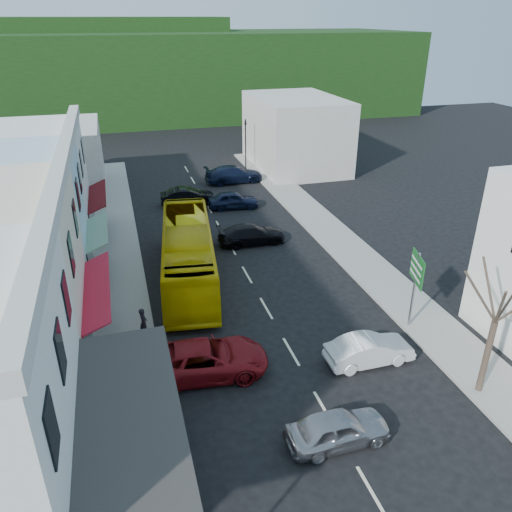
{
  "coord_description": "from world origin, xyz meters",
  "views": [
    {
      "loc": [
        -6.84,
        -17.93,
        14.25
      ],
      "look_at": [
        0.0,
        6.0,
        2.2
      ],
      "focal_mm": 35.0,
      "sensor_mm": 36.0,
      "label": 1
    }
  ],
  "objects_px": {
    "car_red": "(205,360)",
    "pedestrian_left": "(143,321)",
    "car_silver": "(338,428)",
    "car_white": "(369,349)",
    "direction_sign": "(414,291)",
    "street_tree": "(495,322)",
    "traffic_signal": "(246,145)",
    "bus": "(188,255)"
  },
  "relations": [
    {
      "from": "pedestrian_left",
      "to": "direction_sign",
      "type": "relative_size",
      "value": 0.41
    },
    {
      "from": "bus",
      "to": "street_tree",
      "type": "xyz_separation_m",
      "value": [
        10.03,
        -13.26,
        1.94
      ]
    },
    {
      "from": "street_tree",
      "to": "traffic_signal",
      "type": "distance_m",
      "value": 34.9
    },
    {
      "from": "car_silver",
      "to": "car_white",
      "type": "relative_size",
      "value": 1.0
    },
    {
      "from": "car_red",
      "to": "traffic_signal",
      "type": "relative_size",
      "value": 0.9
    },
    {
      "from": "traffic_signal",
      "to": "car_white",
      "type": "bearing_deg",
      "value": 67.04
    },
    {
      "from": "direction_sign",
      "to": "street_tree",
      "type": "height_order",
      "value": "street_tree"
    },
    {
      "from": "car_white",
      "to": "direction_sign",
      "type": "bearing_deg",
      "value": -59.13
    },
    {
      "from": "car_red",
      "to": "street_tree",
      "type": "distance_m",
      "value": 11.93
    },
    {
      "from": "direction_sign",
      "to": "traffic_signal",
      "type": "bearing_deg",
      "value": 106.95
    },
    {
      "from": "car_red",
      "to": "street_tree",
      "type": "xyz_separation_m",
      "value": [
        10.75,
        -4.35,
        2.79
      ]
    },
    {
      "from": "car_silver",
      "to": "street_tree",
      "type": "height_order",
      "value": "street_tree"
    },
    {
      "from": "direction_sign",
      "to": "traffic_signal",
      "type": "height_order",
      "value": "traffic_signal"
    },
    {
      "from": "car_silver",
      "to": "car_white",
      "type": "xyz_separation_m",
      "value": [
        3.34,
        3.97,
        0.0
      ]
    },
    {
      "from": "bus",
      "to": "pedestrian_left",
      "type": "relative_size",
      "value": 6.82
    },
    {
      "from": "car_white",
      "to": "pedestrian_left",
      "type": "relative_size",
      "value": 2.59
    },
    {
      "from": "direction_sign",
      "to": "street_tree",
      "type": "distance_m",
      "value": 5.3
    },
    {
      "from": "car_white",
      "to": "pedestrian_left",
      "type": "bearing_deg",
      "value": 63.7
    },
    {
      "from": "bus",
      "to": "street_tree",
      "type": "distance_m",
      "value": 16.74
    },
    {
      "from": "direction_sign",
      "to": "traffic_signal",
      "type": "distance_m",
      "value": 29.78
    },
    {
      "from": "car_red",
      "to": "traffic_signal",
      "type": "distance_m",
      "value": 32.16
    },
    {
      "from": "bus",
      "to": "car_silver",
      "type": "bearing_deg",
      "value": -69.92
    },
    {
      "from": "car_silver",
      "to": "direction_sign",
      "type": "height_order",
      "value": "direction_sign"
    },
    {
      "from": "car_red",
      "to": "direction_sign",
      "type": "relative_size",
      "value": 1.11
    },
    {
      "from": "car_white",
      "to": "traffic_signal",
      "type": "distance_m",
      "value": 31.95
    },
    {
      "from": "car_red",
      "to": "direction_sign",
      "type": "height_order",
      "value": "direction_sign"
    },
    {
      "from": "pedestrian_left",
      "to": "bus",
      "type": "bearing_deg",
      "value": -31.71
    },
    {
      "from": "pedestrian_left",
      "to": "car_silver",
      "type": "bearing_deg",
      "value": -146.68
    },
    {
      "from": "car_red",
      "to": "pedestrian_left",
      "type": "distance_m",
      "value": 4.13
    },
    {
      "from": "car_white",
      "to": "traffic_signal",
      "type": "bearing_deg",
      "value": -5.39
    },
    {
      "from": "pedestrian_left",
      "to": "car_white",
      "type": "bearing_deg",
      "value": -118.52
    },
    {
      "from": "car_silver",
      "to": "pedestrian_left",
      "type": "bearing_deg",
      "value": 34.88
    },
    {
      "from": "traffic_signal",
      "to": "bus",
      "type": "bearing_deg",
      "value": 48.72
    },
    {
      "from": "car_white",
      "to": "pedestrian_left",
      "type": "xyz_separation_m",
      "value": [
        -9.61,
        4.64,
        0.3
      ]
    },
    {
      "from": "car_silver",
      "to": "car_red",
      "type": "height_order",
      "value": "same"
    },
    {
      "from": "car_silver",
      "to": "traffic_signal",
      "type": "relative_size",
      "value": 0.86
    },
    {
      "from": "car_white",
      "to": "car_red",
      "type": "xyz_separation_m",
      "value": [
        -7.27,
        1.25,
        0.0
      ]
    },
    {
      "from": "pedestrian_left",
      "to": "traffic_signal",
      "type": "xyz_separation_m",
      "value": [
        12.3,
        27.15,
        1.54
      ]
    },
    {
      "from": "car_silver",
      "to": "street_tree",
      "type": "xyz_separation_m",
      "value": [
        6.82,
        0.88,
        2.79
      ]
    },
    {
      "from": "bus",
      "to": "car_red",
      "type": "height_order",
      "value": "bus"
    },
    {
      "from": "car_silver",
      "to": "traffic_signal",
      "type": "distance_m",
      "value": 36.3
    },
    {
      "from": "bus",
      "to": "street_tree",
      "type": "bearing_deg",
      "value": -45.63
    }
  ]
}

